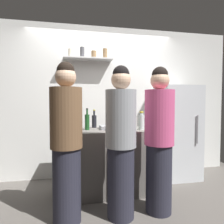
# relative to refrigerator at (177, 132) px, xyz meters

# --- Properties ---
(ground_plane) EXTENTS (5.28, 5.28, 0.00)m
(ground_plane) POSITION_rel_refrigerator_xyz_m (-1.24, -0.85, -0.78)
(ground_plane) COLOR #59544F
(back_wall_assembly) EXTENTS (4.80, 0.32, 2.60)m
(back_wall_assembly) POSITION_rel_refrigerator_xyz_m (-1.25, 0.40, 0.52)
(back_wall_assembly) COLOR white
(back_wall_assembly) RESTS_ON ground
(refrigerator) EXTENTS (0.65, 0.61, 1.57)m
(refrigerator) POSITION_rel_refrigerator_xyz_m (0.00, 0.00, 0.00)
(refrigerator) COLOR silver
(refrigerator) RESTS_ON ground
(counter) EXTENTS (1.52, 0.65, 0.90)m
(counter) POSITION_rel_refrigerator_xyz_m (-1.21, -0.32, -0.33)
(counter) COLOR #66605B
(counter) RESTS_ON ground
(baking_pan) EXTENTS (0.34, 0.24, 0.05)m
(baking_pan) POSITION_rel_refrigerator_xyz_m (-1.20, -0.28, 0.14)
(baking_pan) COLOR gray
(baking_pan) RESTS_ON counter
(utensil_holder) EXTENTS (0.11, 0.11, 0.22)m
(utensil_holder) POSITION_rel_refrigerator_xyz_m (-1.75, -0.33, 0.18)
(utensil_holder) COLOR #B2B2B7
(utensil_holder) RESTS_ON counter
(wine_bottle_green_glass) EXTENTS (0.06, 0.06, 0.31)m
(wine_bottle_green_glass) POSITION_rel_refrigerator_xyz_m (-1.56, -0.30, 0.24)
(wine_bottle_green_glass) COLOR #19471E
(wine_bottle_green_glass) RESTS_ON counter
(wine_bottle_pale_glass) EXTENTS (0.07, 0.07, 0.30)m
(wine_bottle_pale_glass) POSITION_rel_refrigerator_xyz_m (-0.93, -0.52, 0.23)
(wine_bottle_pale_glass) COLOR #B2BFB2
(wine_bottle_pale_glass) RESTS_ON counter
(wine_bottle_dark_glass) EXTENTS (0.07, 0.07, 0.28)m
(wine_bottle_dark_glass) POSITION_rel_refrigerator_xyz_m (-1.43, -0.06, 0.22)
(wine_bottle_dark_glass) COLOR black
(wine_bottle_dark_glass) RESTS_ON counter
(wine_bottle_amber_glass) EXTENTS (0.08, 0.08, 0.32)m
(wine_bottle_amber_glass) POSITION_rel_refrigerator_xyz_m (-1.17, -0.52, 0.24)
(wine_bottle_amber_glass) COLOR #472814
(wine_bottle_amber_glass) RESTS_ON counter
(water_bottle_plastic) EXTENTS (0.08, 0.08, 0.26)m
(water_bottle_plastic) POSITION_rel_refrigerator_xyz_m (-0.80, -0.43, 0.23)
(water_bottle_plastic) COLOR silver
(water_bottle_plastic) RESTS_ON counter
(person_brown_jacket) EXTENTS (0.34, 0.34, 1.71)m
(person_brown_jacket) POSITION_rel_refrigerator_xyz_m (-1.84, -0.98, 0.07)
(person_brown_jacket) COLOR #262633
(person_brown_jacket) RESTS_ON ground
(person_pink_top) EXTENTS (0.34, 0.34, 1.70)m
(person_pink_top) POSITION_rel_refrigerator_xyz_m (-0.79, -0.99, 0.06)
(person_pink_top) COLOR #262633
(person_pink_top) RESTS_ON ground
(person_grey_hoodie) EXTENTS (0.34, 0.34, 1.69)m
(person_grey_hoodie) POSITION_rel_refrigerator_xyz_m (-1.25, -1.01, 0.06)
(person_grey_hoodie) COLOR #262633
(person_grey_hoodie) RESTS_ON ground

